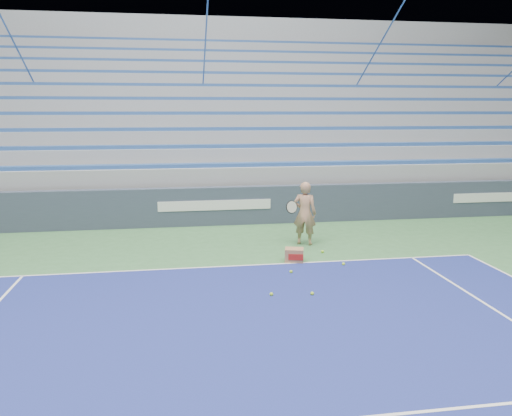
# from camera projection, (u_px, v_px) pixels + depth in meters

# --- Properties ---
(sponsor_barrier) EXTENTS (30.00, 0.32, 1.10)m
(sponsor_barrier) POSITION_uv_depth(u_px,v_px,m) (215.00, 206.00, 14.30)
(sponsor_barrier) COLOR #364052
(sponsor_barrier) RESTS_ON ground
(bleachers) EXTENTS (31.00, 9.15, 7.30)m
(bleachers) POSITION_uv_depth(u_px,v_px,m) (203.00, 133.00, 19.50)
(bleachers) COLOR #93979B
(bleachers) RESTS_ON ground
(tennis_player) EXTENTS (0.94, 0.90, 1.56)m
(tennis_player) POSITION_uv_depth(u_px,v_px,m) (305.00, 213.00, 12.15)
(tennis_player) COLOR tan
(tennis_player) RESTS_ON ground
(ball_box) EXTENTS (0.46, 0.40, 0.30)m
(ball_box) POSITION_uv_depth(u_px,v_px,m) (294.00, 255.00, 10.84)
(ball_box) COLOR #9A6E4A
(ball_box) RESTS_ON ground
(tennis_ball_0) EXTENTS (0.07, 0.07, 0.07)m
(tennis_ball_0) POSITION_uv_depth(u_px,v_px,m) (271.00, 294.00, 8.86)
(tennis_ball_0) COLOR #B2E82F
(tennis_ball_0) RESTS_ON ground
(tennis_ball_1) EXTENTS (0.07, 0.07, 0.07)m
(tennis_ball_1) POSITION_uv_depth(u_px,v_px,m) (322.00, 252.00, 11.54)
(tennis_ball_1) COLOR #B2E82F
(tennis_ball_1) RESTS_ON ground
(tennis_ball_2) EXTENTS (0.07, 0.07, 0.07)m
(tennis_ball_2) POSITION_uv_depth(u_px,v_px,m) (312.00, 294.00, 8.89)
(tennis_ball_2) COLOR #B2E82F
(tennis_ball_2) RESTS_ON ground
(tennis_ball_3) EXTENTS (0.07, 0.07, 0.07)m
(tennis_ball_3) POSITION_uv_depth(u_px,v_px,m) (291.00, 272.00, 10.10)
(tennis_ball_3) COLOR #B2E82F
(tennis_ball_3) RESTS_ON ground
(tennis_ball_4) EXTENTS (0.07, 0.07, 0.07)m
(tennis_ball_4) POSITION_uv_depth(u_px,v_px,m) (343.00, 264.00, 10.60)
(tennis_ball_4) COLOR #B2E82F
(tennis_ball_4) RESTS_ON ground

